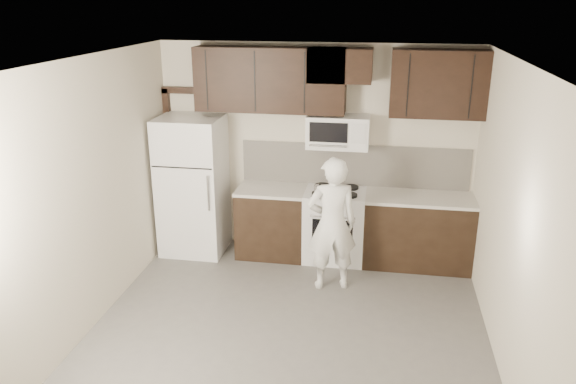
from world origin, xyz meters
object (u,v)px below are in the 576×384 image
(refrigerator, at_px, (193,186))
(microwave, at_px, (338,132))
(stove, at_px, (334,225))
(person, at_px, (332,224))

(refrigerator, bearing_deg, microwave, 5.15)
(stove, relative_size, person, 0.60)
(stove, bearing_deg, refrigerator, -178.49)
(refrigerator, bearing_deg, stove, 1.51)
(refrigerator, height_order, person, refrigerator)
(person, bearing_deg, stove, -103.32)
(refrigerator, xyz_separation_m, person, (1.88, -0.72, -0.11))
(stove, relative_size, microwave, 1.24)
(microwave, distance_m, person, 1.24)
(stove, distance_m, microwave, 1.20)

